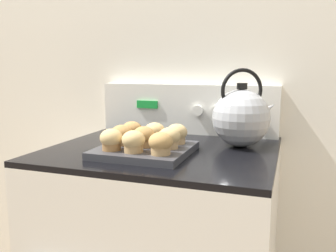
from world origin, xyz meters
TOP-DOWN VIEW (x-y plane):
  - wall_back at (0.00, 0.67)m, footprint 8.00×0.05m
  - control_panel at (0.00, 0.62)m, footprint 0.71×0.07m
  - muffin_pan at (-0.02, 0.24)m, footprint 0.27×0.27m
  - muffin_r0_c0 at (-0.10, 0.16)m, footprint 0.07×0.07m
  - muffin_r0_c1 at (-0.03, 0.16)m, footprint 0.07×0.07m
  - muffin_r0_c2 at (0.06, 0.16)m, footprint 0.07×0.07m
  - muffin_r1_c0 at (-0.10, 0.24)m, footprint 0.07×0.07m
  - muffin_r1_c1 at (-0.03, 0.23)m, footprint 0.07×0.07m
  - muffin_r1_c2 at (0.05, 0.24)m, footprint 0.07×0.07m
  - muffin_r2_c0 at (-0.10, 0.32)m, footprint 0.07×0.07m
  - muffin_r2_c1 at (-0.02, 0.32)m, footprint 0.07×0.07m
  - muffin_r2_c2 at (0.05, 0.31)m, footprint 0.07×0.07m
  - tea_kettle at (0.24, 0.44)m, footprint 0.22×0.19m

SIDE VIEW (x-z plane):
  - muffin_pan at x=-0.02m, z-range 0.90..0.93m
  - muffin_r0_c0 at x=-0.10m, z-range 0.93..0.99m
  - muffin_r0_c1 at x=-0.03m, z-range 0.93..0.99m
  - muffin_r0_c2 at x=0.06m, z-range 0.93..0.99m
  - muffin_r1_c0 at x=-0.10m, z-range 0.93..0.99m
  - muffin_r1_c1 at x=-0.03m, z-range 0.93..0.99m
  - muffin_r1_c2 at x=0.05m, z-range 0.93..0.99m
  - muffin_r2_c0 at x=-0.10m, z-range 0.93..0.99m
  - muffin_r2_c1 at x=-0.02m, z-range 0.93..0.99m
  - muffin_r2_c2 at x=0.05m, z-range 0.93..0.99m
  - control_panel at x=0.00m, z-range 0.90..1.10m
  - tea_kettle at x=0.24m, z-range 0.87..1.13m
  - wall_back at x=0.00m, z-range 0.00..2.40m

